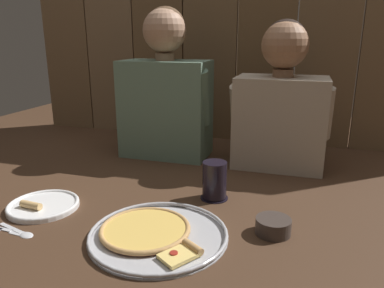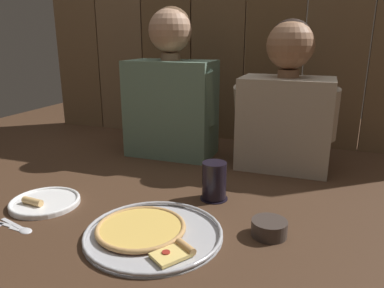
{
  "view_description": "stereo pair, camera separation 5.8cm",
  "coord_description": "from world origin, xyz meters",
  "px_view_note": "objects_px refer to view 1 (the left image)",
  "views": [
    {
      "loc": [
        0.33,
        -0.98,
        0.51
      ],
      "look_at": [
        -0.0,
        0.1,
        0.18
      ],
      "focal_mm": 34.2,
      "sensor_mm": 36.0,
      "label": 1
    },
    {
      "loc": [
        0.38,
        -0.96,
        0.51
      ],
      "look_at": [
        -0.0,
        0.1,
        0.18
      ],
      "focal_mm": 34.2,
      "sensor_mm": 36.0,
      "label": 2
    }
  ],
  "objects_px": {
    "diner_left": "(166,91)",
    "diner_right": "(281,103)",
    "dinner_plate": "(43,205)",
    "drinking_glass": "(214,181)",
    "pizza_tray": "(154,233)",
    "dipping_bowl": "(273,225)"
  },
  "relations": [
    {
      "from": "dinner_plate",
      "to": "diner_left",
      "type": "bearing_deg",
      "value": 74.39
    },
    {
      "from": "diner_right",
      "to": "drinking_glass",
      "type": "bearing_deg",
      "value": -113.38
    },
    {
      "from": "pizza_tray",
      "to": "diner_right",
      "type": "xyz_separation_m",
      "value": [
        0.27,
        0.67,
        0.25
      ]
    },
    {
      "from": "drinking_glass",
      "to": "diner_right",
      "type": "distance_m",
      "value": 0.47
    },
    {
      "from": "drinking_glass",
      "to": "diner_right",
      "type": "xyz_separation_m",
      "value": [
        0.17,
        0.4,
        0.2
      ]
    },
    {
      "from": "dipping_bowl",
      "to": "diner_left",
      "type": "relative_size",
      "value": 0.15
    },
    {
      "from": "pizza_tray",
      "to": "dinner_plate",
      "type": "bearing_deg",
      "value": 172.38
    },
    {
      "from": "dinner_plate",
      "to": "dipping_bowl",
      "type": "distance_m",
      "value": 0.7
    },
    {
      "from": "drinking_glass",
      "to": "dinner_plate",
      "type": "bearing_deg",
      "value": -155.3
    },
    {
      "from": "pizza_tray",
      "to": "dinner_plate",
      "type": "height_order",
      "value": "dinner_plate"
    },
    {
      "from": "dinner_plate",
      "to": "drinking_glass",
      "type": "relative_size",
      "value": 1.71
    },
    {
      "from": "drinking_glass",
      "to": "diner_right",
      "type": "height_order",
      "value": "diner_right"
    },
    {
      "from": "diner_right",
      "to": "diner_left",
      "type": "bearing_deg",
      "value": -179.98
    },
    {
      "from": "diner_left",
      "to": "diner_right",
      "type": "xyz_separation_m",
      "value": [
        0.49,
        0.0,
        -0.03
      ]
    },
    {
      "from": "drinking_glass",
      "to": "dipping_bowl",
      "type": "bearing_deg",
      "value": -39.98
    },
    {
      "from": "dinner_plate",
      "to": "drinking_glass",
      "type": "xyz_separation_m",
      "value": [
        0.49,
        0.23,
        0.05
      ]
    },
    {
      "from": "dinner_plate",
      "to": "diner_right",
      "type": "distance_m",
      "value": 0.94
    },
    {
      "from": "pizza_tray",
      "to": "diner_left",
      "type": "height_order",
      "value": "diner_left"
    },
    {
      "from": "diner_right",
      "to": "pizza_tray",
      "type": "bearing_deg",
      "value": -111.75
    },
    {
      "from": "dinner_plate",
      "to": "diner_left",
      "type": "xyz_separation_m",
      "value": [
        0.17,
        0.62,
        0.28
      ]
    },
    {
      "from": "pizza_tray",
      "to": "diner_right",
      "type": "relative_size",
      "value": 0.64
    },
    {
      "from": "pizza_tray",
      "to": "dipping_bowl",
      "type": "xyz_separation_m",
      "value": [
        0.3,
        0.11,
        0.01
      ]
    }
  ]
}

